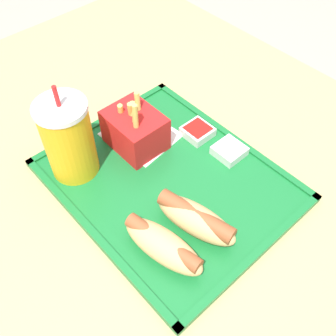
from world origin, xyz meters
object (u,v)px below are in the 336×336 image
object	(u,v)px
hot_dog_far	(163,245)
sauce_cup_ketchup	(198,131)
soda_cup	(68,139)
sauce_cup_mayo	(228,149)
hot_dog_near	(196,219)
fries_carton	(137,129)

from	to	relation	value
hot_dog_far	sauce_cup_ketchup	size ratio (longest dim) A/B	2.84
soda_cup	hot_dog_far	xyz separation A→B (m)	(-0.22, -0.00, -0.05)
sauce_cup_mayo	sauce_cup_ketchup	xyz separation A→B (m)	(0.07, 0.01, 0.00)
soda_cup	sauce_cup_mayo	size ratio (longest dim) A/B	3.57
hot_dog_far	hot_dog_near	bearing A→B (deg)	-90.00
soda_cup	sauce_cup_ketchup	distance (m)	0.24
fries_carton	soda_cup	bearing A→B (deg)	77.69
sauce_cup_mayo	fries_carton	bearing A→B (deg)	38.98
soda_cup	sauce_cup_ketchup	size ratio (longest dim) A/B	3.57
sauce_cup_ketchup	sauce_cup_mayo	bearing A→B (deg)	-173.49
soda_cup	sauce_cup_mayo	distance (m)	0.27
hot_dog_near	sauce_cup_ketchup	world-z (taller)	hot_dog_near
hot_dog_far	sauce_cup_mayo	world-z (taller)	hot_dog_far
sauce_cup_ketchup	soda_cup	bearing A→B (deg)	68.36
hot_dog_near	sauce_cup_ketchup	distance (m)	0.20
hot_dog_far	sauce_cup_ketchup	bearing A→B (deg)	-56.30
soda_cup	fries_carton	size ratio (longest dim) A/B	1.54
hot_dog_near	sauce_cup_ketchup	bearing A→B (deg)	-45.90
soda_cup	hot_dog_near	bearing A→B (deg)	-163.04
fries_carton	sauce_cup_mayo	world-z (taller)	fries_carton
fries_carton	sauce_cup_mayo	bearing A→B (deg)	-141.02
soda_cup	hot_dog_near	xyz separation A→B (m)	(-0.22, -0.07, -0.05)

